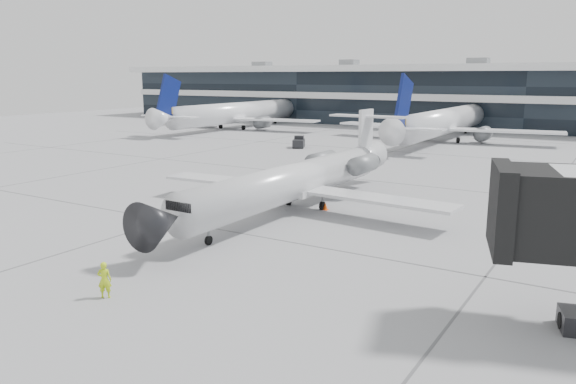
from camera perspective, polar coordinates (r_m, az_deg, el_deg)
The scene contains 8 objects.
ground at distance 31.51m, azimuth 1.33°, elevation -5.31°, with size 220.00×220.00×0.00m, color gray.
terminal at distance 109.18m, azimuth 23.84°, elevation 8.53°, with size 170.00×22.00×10.00m, color black.
bg_jet_left at distance 101.35m, azimuth -5.03°, elevation 6.46°, with size 32.00×40.00×9.60m, color white, non-canonical shape.
bg_jet_center at distance 84.79m, azimuth 15.59°, elevation 5.05°, with size 32.00×40.00×9.60m, color white, non-canonical shape.
regional_jet at distance 38.80m, azimuth 0.99°, elevation 1.29°, with size 22.42×27.86×6.45m.
ramp_worker at distance 25.15m, azimuth -18.15°, elevation -8.47°, with size 0.58×0.38×1.59m, color #C1E418.
traffic_cone at distance 39.39m, azimuth 3.82°, elevation -1.45°, with size 0.47×0.47×0.56m.
far_tug at distance 73.51m, azimuth 1.11°, elevation 5.05°, with size 2.25×2.75×1.52m.
Camera 1 is at (15.15, -26.05, 9.24)m, focal length 35.00 mm.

